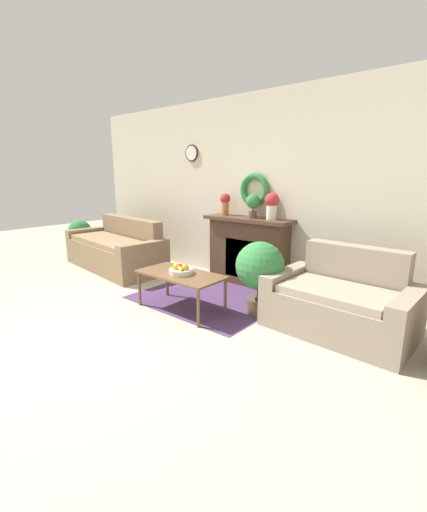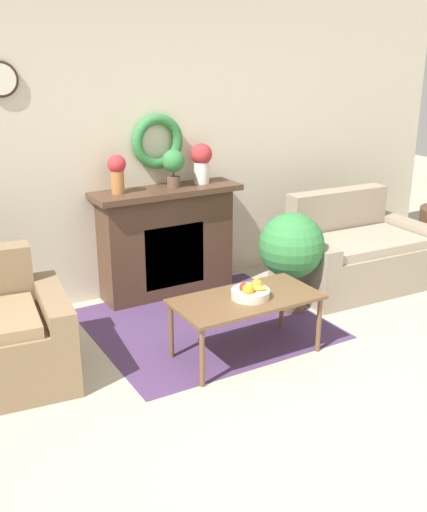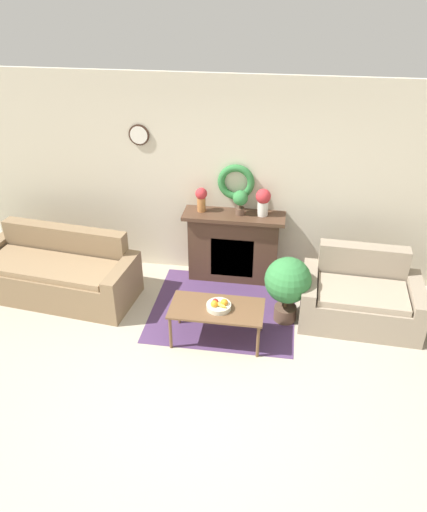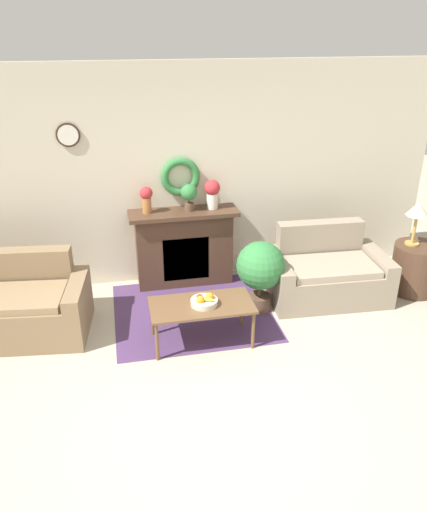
{
  "view_description": "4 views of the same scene",
  "coord_description": "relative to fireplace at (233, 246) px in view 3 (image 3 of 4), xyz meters",
  "views": [
    {
      "loc": [
        2.86,
        -1.61,
        1.6
      ],
      "look_at": [
        0.28,
        1.46,
        0.63
      ],
      "focal_mm": 24.0,
      "sensor_mm": 36.0,
      "label": 1
    },
    {
      "loc": [
        -2.11,
        -2.19,
        2.14
      ],
      "look_at": [
        -0.06,
        1.35,
        0.72
      ],
      "focal_mm": 42.0,
      "sensor_mm": 36.0,
      "label": 2
    },
    {
      "loc": [
        0.73,
        -3.4,
        3.81
      ],
      "look_at": [
        -0.02,
        1.46,
        0.92
      ],
      "focal_mm": 35.0,
      "sensor_mm": 36.0,
      "label": 3
    },
    {
      "loc": [
        -0.71,
        -3.25,
        3.08
      ],
      "look_at": [
        0.27,
        1.45,
        0.82
      ],
      "focal_mm": 35.0,
      "sensor_mm": 36.0,
      "label": 4
    }
  ],
  "objects": [
    {
      "name": "ground_plane",
      "position": [
        -0.1,
        -2.46,
        -0.5
      ],
      "size": [
        16.0,
        16.0,
        0.0
      ],
      "primitive_type": "plane",
      "color": "#ADA38E"
    },
    {
      "name": "floor_rug",
      "position": [
        -0.03,
        -0.76,
        -0.5
      ],
      "size": [
        1.8,
        1.64,
        0.01
      ],
      "color": "#4C335B",
      "rests_on": "ground_plane"
    },
    {
      "name": "wall_back",
      "position": [
        -0.1,
        0.21,
        0.85
      ],
      "size": [
        6.8,
        0.16,
        2.7
      ],
      "color": "beige",
      "rests_on": "ground_plane"
    },
    {
      "name": "fireplace",
      "position": [
        0.0,
        0.0,
        0.0
      ],
      "size": [
        1.33,
        0.41,
        0.99
      ],
      "color": "#4C3323",
      "rests_on": "ground_plane"
    },
    {
      "name": "couch_left",
      "position": [
        -2.23,
        -0.75,
        -0.19
      ],
      "size": [
        2.15,
        1.08,
        0.85
      ],
      "rotation": [
        0.0,
        0.0,
        -0.12
      ],
      "color": "#846B4C",
      "rests_on": "ground_plane"
    },
    {
      "name": "loveseat_right",
      "position": [
        1.64,
        -0.69,
        -0.2
      ],
      "size": [
        1.45,
        0.94,
        0.85
      ],
      "rotation": [
        0.0,
        0.0,
        -0.05
      ],
      "color": "gray",
      "rests_on": "ground_plane"
    },
    {
      "name": "coffee_table",
      "position": [
        -0.03,
        -1.36,
        -0.09
      ],
      "size": [
        1.07,
        0.54,
        0.45
      ],
      "color": "brown",
      "rests_on": "ground_plane"
    },
    {
      "name": "fruit_bowl",
      "position": [
        -0.0,
        -1.38,
        -0.0
      ],
      "size": [
        0.28,
        0.28,
        0.12
      ],
      "color": "beige",
      "rests_on": "coffee_table"
    },
    {
      "name": "vase_on_mantel_left",
      "position": [
        -0.44,
        0.01,
        0.68
      ],
      "size": [
        0.15,
        0.15,
        0.33
      ],
      "color": "#AD6B38",
      "rests_on": "fireplace"
    },
    {
      "name": "vase_on_mantel_right",
      "position": [
        0.37,
        0.01,
        0.7
      ],
      "size": [
        0.19,
        0.19,
        0.36
      ],
      "color": "silver",
      "rests_on": "fireplace"
    },
    {
      "name": "potted_plant_on_mantel",
      "position": [
        0.08,
        -0.01,
        0.69
      ],
      "size": [
        0.2,
        0.2,
        0.33
      ],
      "color": "brown",
      "rests_on": "fireplace"
    },
    {
      "name": "potted_plant_floor_by_loveseat",
      "position": [
        0.75,
        -0.86,
        0.04
      ],
      "size": [
        0.56,
        0.56,
        0.85
      ],
      "color": "brown",
      "rests_on": "ground_plane"
    }
  ]
}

